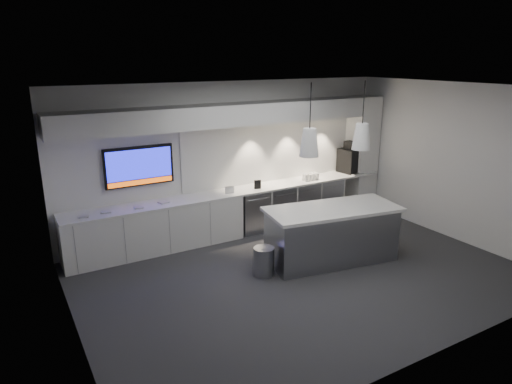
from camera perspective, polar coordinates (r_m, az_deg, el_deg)
floor at (r=7.67m, az=5.86°, el=-10.22°), size 7.00×7.00×0.00m
ceiling at (r=6.87m, az=6.61°, el=12.73°), size 7.00×7.00×0.00m
wall_back at (r=9.19m, az=-3.03°, el=4.33°), size 7.00×0.00×7.00m
wall_front at (r=5.43m, az=22.01°, el=-5.74°), size 7.00×0.00×7.00m
wall_left at (r=5.87m, az=-22.67°, el=-4.18°), size 0.00×7.00×7.00m
wall_right at (r=9.57m, az=23.42°, el=3.47°), size 0.00×7.00×7.00m
back_counter at (r=9.07m, az=-2.03°, el=0.13°), size 6.80×0.65×0.04m
left_base_cabinets at (r=8.57m, az=-12.39°, el=-4.43°), size 3.30×0.63×0.86m
fridge_unit_a at (r=9.32m, az=-0.64°, el=-2.33°), size 0.60×0.61×0.85m
fridge_unit_b at (r=9.63m, az=2.62°, el=-1.72°), size 0.60×0.61×0.85m
fridge_unit_c at (r=9.97m, az=5.67°, el=-1.14°), size 0.60×0.61×0.85m
fridge_unit_d at (r=10.34m, az=8.51°, el=-0.60°), size 0.60×0.61×0.85m
backsplash at (r=9.76m, az=3.33°, el=5.35°), size 4.60×0.03×1.30m
soffit at (r=8.78m, az=-2.21°, el=9.72°), size 6.90×0.60×0.40m
column at (r=10.82m, az=13.05°, el=4.71°), size 0.55×0.55×2.60m
wall_tv at (r=8.46m, az=-14.41°, el=3.16°), size 1.25×0.07×0.72m
island at (r=8.05m, az=9.42°, el=-5.21°), size 2.42×1.35×0.97m
bin at (r=7.53m, az=0.98°, el=-8.67°), size 0.43×0.43×0.48m
coffee_machine at (r=10.61m, az=11.62°, el=3.99°), size 0.46×0.61×0.72m
sign_black at (r=9.12m, az=0.20°, el=0.95°), size 0.14×0.05×0.18m
sign_white at (r=8.85m, az=-3.32°, el=0.30°), size 0.18×0.07×0.14m
cup_cluster at (r=9.84m, az=6.84°, el=1.91°), size 0.36×0.17×0.14m
tray_a at (r=8.07m, az=-20.69°, el=-2.84°), size 0.20×0.20×0.02m
tray_b at (r=8.17m, az=-18.24°, el=-2.36°), size 0.18×0.18×0.02m
tray_c at (r=8.25m, az=-14.43°, el=-1.85°), size 0.19×0.19×0.02m
tray_d at (r=8.43m, az=-11.50°, el=-1.27°), size 0.20×0.20×0.02m
pendant_left at (r=7.26m, az=6.68°, el=6.19°), size 0.31×0.31×1.15m
pendant_right at (r=7.96m, az=13.05°, el=6.78°), size 0.31×0.31×1.15m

